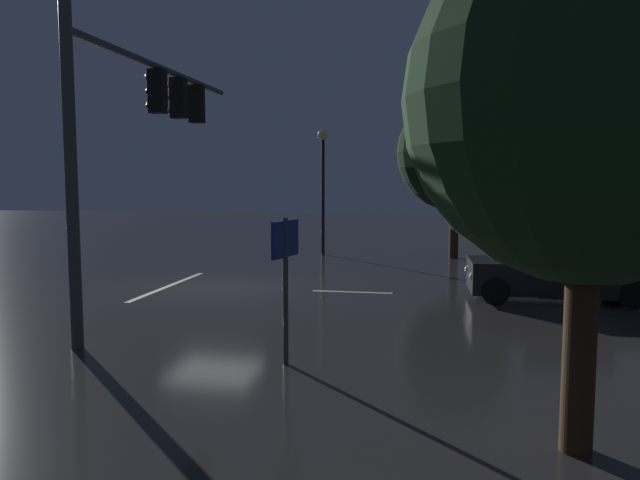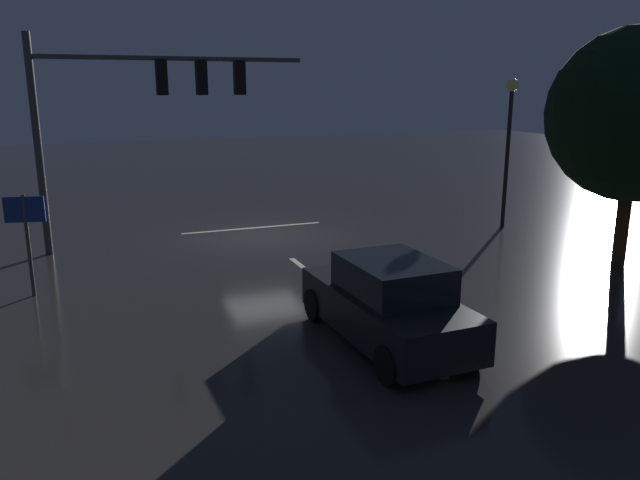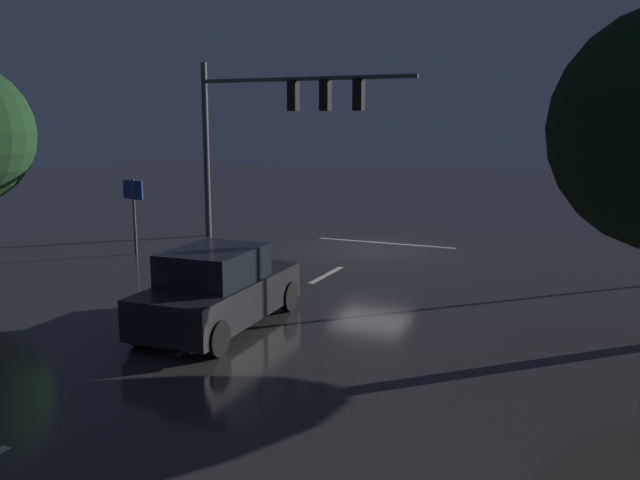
{
  "view_description": "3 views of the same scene",
  "coord_description": "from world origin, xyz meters",
  "px_view_note": "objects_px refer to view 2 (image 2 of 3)",
  "views": [
    {
      "loc": [
        16.47,
        6.15,
        3.04
      ],
      "look_at": [
        -1.02,
        2.91,
        1.32
      ],
      "focal_mm": 34.42,
      "sensor_mm": 36.0,
      "label": 1
    },
    {
      "loc": [
        5.51,
        19.33,
        4.86
      ],
      "look_at": [
        -0.39,
        4.19,
        0.82
      ],
      "focal_mm": 34.77,
      "sensor_mm": 36.0,
      "label": 2
    },
    {
      "loc": [
        -7.1,
        20.79,
        4.29
      ],
      "look_at": [
        0.26,
        3.84,
        0.95
      ],
      "focal_mm": 37.37,
      "sensor_mm": 36.0,
      "label": 3
    }
  ],
  "objects_px": {
    "car_approaching": "(388,303)",
    "tree_left_near": "(635,115)",
    "traffic_signal_assembly": "(142,98)",
    "street_lamp_left_kerb": "(509,125)",
    "route_sign": "(26,223)"
  },
  "relations": [
    {
      "from": "traffic_signal_assembly",
      "to": "street_lamp_left_kerb",
      "type": "distance_m",
      "value": 12.09
    },
    {
      "from": "traffic_signal_assembly",
      "to": "street_lamp_left_kerb",
      "type": "bearing_deg",
      "value": 171.13
    },
    {
      "from": "street_lamp_left_kerb",
      "to": "car_approaching",
      "type": "bearing_deg",
      "value": 41.82
    },
    {
      "from": "route_sign",
      "to": "tree_left_near",
      "type": "xyz_separation_m",
      "value": [
        -14.95,
        3.18,
        2.36
      ]
    },
    {
      "from": "route_sign",
      "to": "tree_left_near",
      "type": "relative_size",
      "value": 0.38
    },
    {
      "from": "car_approaching",
      "to": "tree_left_near",
      "type": "relative_size",
      "value": 0.69
    },
    {
      "from": "traffic_signal_assembly",
      "to": "tree_left_near",
      "type": "distance_m",
      "value": 13.76
    },
    {
      "from": "street_lamp_left_kerb",
      "to": "tree_left_near",
      "type": "relative_size",
      "value": 0.8
    },
    {
      "from": "car_approaching",
      "to": "route_sign",
      "type": "bearing_deg",
      "value": -39.96
    },
    {
      "from": "tree_left_near",
      "to": "traffic_signal_assembly",
      "type": "bearing_deg",
      "value": -31.23
    },
    {
      "from": "traffic_signal_assembly",
      "to": "tree_left_near",
      "type": "xyz_separation_m",
      "value": [
        -11.76,
        7.13,
        -0.4
      ]
    },
    {
      "from": "car_approaching",
      "to": "tree_left_near",
      "type": "distance_m",
      "value": 9.3
    },
    {
      "from": "traffic_signal_assembly",
      "to": "car_approaching",
      "type": "distance_m",
      "value": 10.73
    },
    {
      "from": "traffic_signal_assembly",
      "to": "street_lamp_left_kerb",
      "type": "relative_size",
      "value": 1.57
    },
    {
      "from": "route_sign",
      "to": "tree_left_near",
      "type": "bearing_deg",
      "value": 167.99
    }
  ]
}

